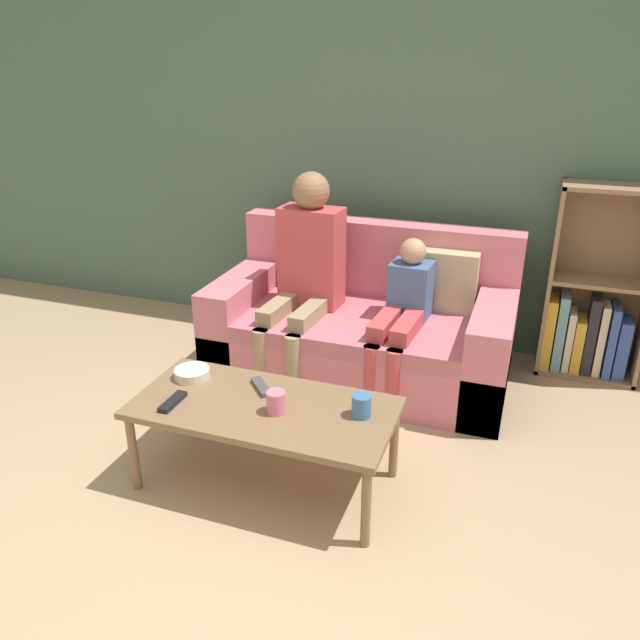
{
  "coord_description": "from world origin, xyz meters",
  "views": [
    {
      "loc": [
        1.02,
        -1.56,
        1.85
      ],
      "look_at": [
        0.06,
        1.16,
        0.59
      ],
      "focal_mm": 35.0,
      "sensor_mm": 36.0,
      "label": 1
    }
  ],
  "objects_px": {
    "bookshelf": "(592,306)",
    "person_adult": "(306,263)",
    "cup_near": "(276,402)",
    "coffee_table": "(264,412)",
    "tv_remote_0": "(173,402)",
    "tv_remote_1": "(261,387)",
    "snack_bowl": "(192,373)",
    "cup_far": "(361,406)",
    "couch": "(364,329)",
    "person_child": "(402,312)"
  },
  "relations": [
    {
      "from": "person_child",
      "to": "tv_remote_1",
      "type": "distance_m",
      "value": 1.03
    },
    {
      "from": "person_adult",
      "to": "tv_remote_0",
      "type": "distance_m",
      "value": 1.28
    },
    {
      "from": "couch",
      "to": "person_adult",
      "type": "distance_m",
      "value": 0.54
    },
    {
      "from": "couch",
      "to": "tv_remote_1",
      "type": "distance_m",
      "value": 1.1
    },
    {
      "from": "cup_near",
      "to": "cup_far",
      "type": "relative_size",
      "value": 0.99
    },
    {
      "from": "tv_remote_1",
      "to": "snack_bowl",
      "type": "xyz_separation_m",
      "value": [
        -0.36,
        -0.01,
        0.01
      ]
    },
    {
      "from": "tv_remote_0",
      "to": "snack_bowl",
      "type": "distance_m",
      "value": 0.24
    },
    {
      "from": "person_adult",
      "to": "cup_near",
      "type": "height_order",
      "value": "person_adult"
    },
    {
      "from": "couch",
      "to": "coffee_table",
      "type": "height_order",
      "value": "couch"
    },
    {
      "from": "coffee_table",
      "to": "person_child",
      "type": "relative_size",
      "value": 1.32
    },
    {
      "from": "person_adult",
      "to": "tv_remote_0",
      "type": "height_order",
      "value": "person_adult"
    },
    {
      "from": "cup_near",
      "to": "tv_remote_1",
      "type": "relative_size",
      "value": 0.63
    },
    {
      "from": "person_adult",
      "to": "snack_bowl",
      "type": "bearing_deg",
      "value": -97.66
    },
    {
      "from": "coffee_table",
      "to": "cup_near",
      "type": "relative_size",
      "value": 11.6
    },
    {
      "from": "coffee_table",
      "to": "tv_remote_0",
      "type": "height_order",
      "value": "tv_remote_0"
    },
    {
      "from": "tv_remote_0",
      "to": "tv_remote_1",
      "type": "distance_m",
      "value": 0.4
    },
    {
      "from": "bookshelf",
      "to": "cup_far",
      "type": "distance_m",
      "value": 1.87
    },
    {
      "from": "couch",
      "to": "tv_remote_1",
      "type": "bearing_deg",
      "value": -100.03
    },
    {
      "from": "bookshelf",
      "to": "snack_bowl",
      "type": "distance_m",
      "value": 2.39
    },
    {
      "from": "person_child",
      "to": "cup_near",
      "type": "height_order",
      "value": "person_child"
    },
    {
      "from": "bookshelf",
      "to": "cup_near",
      "type": "distance_m",
      "value": 2.15
    },
    {
      "from": "person_child",
      "to": "tv_remote_0",
      "type": "bearing_deg",
      "value": -118.89
    },
    {
      "from": "bookshelf",
      "to": "person_adult",
      "type": "height_order",
      "value": "person_adult"
    },
    {
      "from": "cup_near",
      "to": "cup_far",
      "type": "distance_m",
      "value": 0.36
    },
    {
      "from": "couch",
      "to": "bookshelf",
      "type": "height_order",
      "value": "bookshelf"
    },
    {
      "from": "couch",
      "to": "bookshelf",
      "type": "bearing_deg",
      "value": 19.54
    },
    {
      "from": "couch",
      "to": "person_adult",
      "type": "height_order",
      "value": "person_adult"
    },
    {
      "from": "cup_far",
      "to": "tv_remote_0",
      "type": "bearing_deg",
      "value": -167.17
    },
    {
      "from": "couch",
      "to": "person_child",
      "type": "bearing_deg",
      "value": -30.61
    },
    {
      "from": "snack_bowl",
      "to": "bookshelf",
      "type": "bearing_deg",
      "value": 40.17
    },
    {
      "from": "person_adult",
      "to": "tv_remote_1",
      "type": "height_order",
      "value": "person_adult"
    },
    {
      "from": "bookshelf",
      "to": "cup_far",
      "type": "bearing_deg",
      "value": -121.37
    },
    {
      "from": "couch",
      "to": "tv_remote_1",
      "type": "xyz_separation_m",
      "value": [
        -0.19,
        -1.08,
        0.14
      ]
    },
    {
      "from": "person_adult",
      "to": "tv_remote_1",
      "type": "distance_m",
      "value": 1.04
    },
    {
      "from": "cup_far",
      "to": "coffee_table",
      "type": "bearing_deg",
      "value": -172.16
    },
    {
      "from": "couch",
      "to": "snack_bowl",
      "type": "xyz_separation_m",
      "value": [
        -0.55,
        -1.09,
        0.15
      ]
    },
    {
      "from": "person_child",
      "to": "tv_remote_0",
      "type": "distance_m",
      "value": 1.4
    },
    {
      "from": "couch",
      "to": "tv_remote_0",
      "type": "height_order",
      "value": "couch"
    },
    {
      "from": "tv_remote_1",
      "to": "coffee_table",
      "type": "bearing_deg",
      "value": -103.95
    },
    {
      "from": "cup_near",
      "to": "cup_far",
      "type": "xyz_separation_m",
      "value": [
        0.35,
        0.09,
        0.0
      ]
    },
    {
      "from": "snack_bowl",
      "to": "tv_remote_1",
      "type": "bearing_deg",
      "value": 1.76
    },
    {
      "from": "cup_far",
      "to": "snack_bowl",
      "type": "bearing_deg",
      "value": 176.23
    },
    {
      "from": "coffee_table",
      "to": "cup_near",
      "type": "xyz_separation_m",
      "value": [
        0.07,
        -0.04,
        0.09
      ]
    },
    {
      "from": "bookshelf",
      "to": "snack_bowl",
      "type": "height_order",
      "value": "bookshelf"
    },
    {
      "from": "cup_near",
      "to": "coffee_table",
      "type": "bearing_deg",
      "value": 154.47
    },
    {
      "from": "couch",
      "to": "person_adult",
      "type": "bearing_deg",
      "value": -166.56
    },
    {
      "from": "coffee_table",
      "to": "tv_remote_1",
      "type": "xyz_separation_m",
      "value": [
        -0.07,
        0.13,
        0.05
      ]
    },
    {
      "from": "person_child",
      "to": "tv_remote_1",
      "type": "xyz_separation_m",
      "value": [
        -0.45,
        -0.92,
        -0.07
      ]
    },
    {
      "from": "snack_bowl",
      "to": "tv_remote_0",
      "type": "bearing_deg",
      "value": -80.04
    },
    {
      "from": "tv_remote_0",
      "to": "snack_bowl",
      "type": "height_order",
      "value": "snack_bowl"
    }
  ]
}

